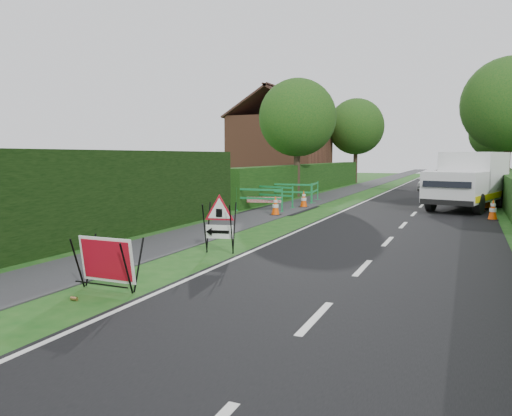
% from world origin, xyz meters
% --- Properties ---
extents(ground, '(120.00, 120.00, 0.00)m').
position_xyz_m(ground, '(0.00, 0.00, 0.00)').
color(ground, '#184D16').
rests_on(ground, ground).
extents(road_surface, '(6.00, 90.00, 0.02)m').
position_xyz_m(road_surface, '(2.50, 35.00, 0.00)').
color(road_surface, black).
rests_on(road_surface, ground).
extents(footpath, '(2.00, 90.00, 0.02)m').
position_xyz_m(footpath, '(-3.00, 35.00, 0.01)').
color(footpath, '#2D2D30').
rests_on(footpath, ground).
extents(hedge_west_near, '(1.10, 18.00, 2.50)m').
position_xyz_m(hedge_west_near, '(-5.00, 0.00, 0.00)').
color(hedge_west_near, black).
rests_on(hedge_west_near, ground).
extents(hedge_west_far, '(1.00, 24.00, 1.80)m').
position_xyz_m(hedge_west_far, '(-5.00, 22.00, 0.00)').
color(hedge_west_far, '#14380F').
rests_on(hedge_west_far, ground).
extents(house_west, '(7.50, 7.40, 7.88)m').
position_xyz_m(house_west, '(-10.00, 30.00, 2.90)').
color(house_west, brown).
rests_on(house_west, ground).
extents(tree_nw, '(4.40, 4.40, 6.70)m').
position_xyz_m(tree_nw, '(-4.60, 18.00, 4.48)').
color(tree_nw, '#2D2116').
rests_on(tree_nw, ground).
extents(tree_ne, '(5.20, 5.20, 7.79)m').
position_xyz_m(tree_ne, '(6.40, 22.00, 5.17)').
color(tree_ne, '#2D2116').
rests_on(tree_ne, ground).
extents(tree_fw, '(4.80, 4.80, 7.24)m').
position_xyz_m(tree_fw, '(-4.60, 34.00, 4.83)').
color(tree_fw, '#2D2116').
rests_on(tree_fw, ground).
extents(tree_fe, '(4.20, 4.20, 6.33)m').
position_xyz_m(tree_fe, '(6.40, 38.00, 4.22)').
color(tree_fe, '#2D2116').
rests_on(tree_fe, ground).
extents(red_rect_sign, '(1.12, 0.67, 0.93)m').
position_xyz_m(red_rect_sign, '(-1.25, -2.47, 0.54)').
color(red_rect_sign, black).
rests_on(red_rect_sign, ground).
extents(triangle_sign, '(0.97, 0.97, 1.20)m').
position_xyz_m(triangle_sign, '(-1.00, 1.21, 0.84)').
color(triangle_sign, black).
rests_on(triangle_sign, ground).
extents(works_van, '(3.52, 5.84, 2.50)m').
position_xyz_m(works_van, '(4.48, 14.45, 1.33)').
color(works_van, silver).
rests_on(works_van, ground).
extents(traffic_cone_0, '(0.38, 0.38, 0.79)m').
position_xyz_m(traffic_cone_0, '(5.33, 10.76, 0.39)').
color(traffic_cone_0, black).
rests_on(traffic_cone_0, ground).
extents(traffic_cone_1, '(0.38, 0.38, 0.79)m').
position_xyz_m(traffic_cone_1, '(5.00, 13.73, 0.39)').
color(traffic_cone_1, black).
rests_on(traffic_cone_1, ground).
extents(traffic_cone_2, '(0.38, 0.38, 0.79)m').
position_xyz_m(traffic_cone_2, '(5.30, 15.03, 0.39)').
color(traffic_cone_2, black).
rests_on(traffic_cone_2, ground).
extents(traffic_cone_3, '(0.38, 0.38, 0.79)m').
position_xyz_m(traffic_cone_3, '(-2.50, 9.02, 0.39)').
color(traffic_cone_3, black).
rests_on(traffic_cone_3, ground).
extents(traffic_cone_4, '(0.38, 0.38, 0.79)m').
position_xyz_m(traffic_cone_4, '(-2.40, 12.38, 0.39)').
color(traffic_cone_4, black).
rests_on(traffic_cone_4, ground).
extents(ped_barrier_0, '(2.08, 0.49, 1.00)m').
position_xyz_m(ped_barrier_0, '(-3.64, 10.10, 0.63)').
color(ped_barrier_0, '#198E47').
rests_on(ped_barrier_0, ground).
extents(ped_barrier_1, '(2.08, 0.84, 1.00)m').
position_xyz_m(ped_barrier_1, '(-3.69, 11.98, 0.63)').
color(ped_barrier_1, '#198E47').
rests_on(ped_barrier_1, ground).
extents(ped_barrier_2, '(2.07, 0.41, 1.00)m').
position_xyz_m(ped_barrier_2, '(-3.59, 14.16, 0.63)').
color(ped_barrier_2, '#198E47').
rests_on(ped_barrier_2, ground).
extents(ped_barrier_3, '(0.63, 2.09, 1.00)m').
position_xyz_m(ped_barrier_3, '(-2.73, 15.33, 0.63)').
color(ped_barrier_3, '#198E47').
rests_on(ped_barrier_3, ground).
extents(redwhite_plank, '(1.46, 0.41, 0.25)m').
position_xyz_m(redwhite_plank, '(-3.64, 10.63, 0.00)').
color(redwhite_plank, red).
rests_on(redwhite_plank, ground).
extents(litter_can, '(0.12, 0.07, 0.07)m').
position_xyz_m(litter_can, '(-1.37, -3.14, 0.00)').
color(litter_can, '#BF7F4C').
rests_on(litter_can, ground).
extents(hatchback_car, '(1.51, 3.56, 1.20)m').
position_xyz_m(hatchback_car, '(2.04, 26.54, 0.60)').
color(hatchback_car, silver).
rests_on(hatchback_car, ground).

